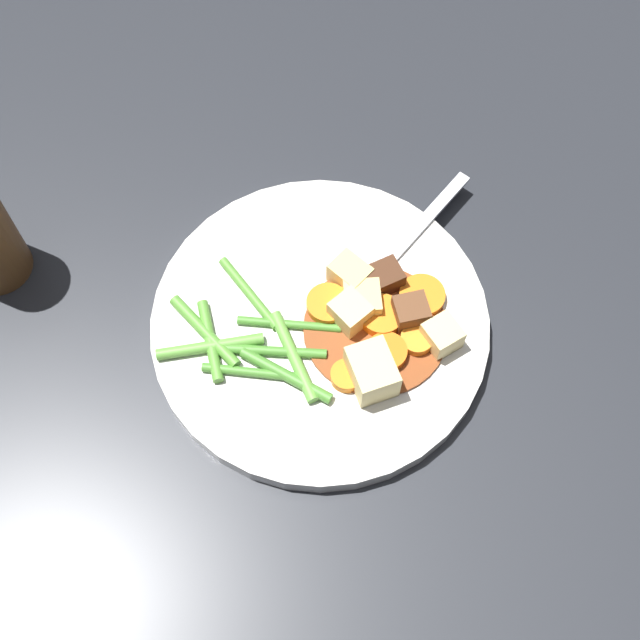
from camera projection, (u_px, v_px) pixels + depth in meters
name	position (u px, v px, depth m)	size (l,w,h in m)	color
ground_plane	(320.00, 329.00, 0.67)	(3.00, 3.00, 0.00)	#26282D
dinner_plate	(320.00, 325.00, 0.66)	(0.26, 0.26, 0.02)	white
stew_sauce	(376.00, 329.00, 0.65)	(0.11, 0.11, 0.00)	brown
carrot_slice_0	(328.00, 305.00, 0.65)	(0.03, 0.03, 0.01)	orange
carrot_slice_1	(387.00, 353.00, 0.63)	(0.03, 0.03, 0.01)	orange
carrot_slice_2	(422.00, 296.00, 0.65)	(0.04, 0.04, 0.01)	orange
carrot_slice_3	(347.00, 376.00, 0.63)	(0.02, 0.02, 0.01)	orange
carrot_slice_4	(381.00, 312.00, 0.65)	(0.03, 0.03, 0.01)	orange
carrot_slice_5	(417.00, 340.00, 0.64)	(0.02, 0.02, 0.01)	orange
potato_chunk_0	(362.00, 301.00, 0.65)	(0.03, 0.03, 0.02)	#E5CC7A
potato_chunk_1	(442.00, 335.00, 0.63)	(0.02, 0.02, 0.02)	#EAD68C
potato_chunk_2	(350.00, 275.00, 0.66)	(0.02, 0.03, 0.02)	#E5CC7A
potato_chunk_3	(372.00, 372.00, 0.62)	(0.03, 0.04, 0.03)	#EAD68C
potato_chunk_4	(350.00, 318.00, 0.64)	(0.02, 0.03, 0.02)	#EAD68C
meat_chunk_0	(411.00, 318.00, 0.64)	(0.02, 0.02, 0.02)	brown
meat_chunk_1	(383.00, 279.00, 0.65)	(0.02, 0.03, 0.02)	#4C2B19
green_bean_0	(205.00, 332.00, 0.64)	(0.01, 0.01, 0.07)	#599E38
green_bean_1	(286.00, 375.00, 0.63)	(0.01, 0.01, 0.08)	#4C8E33
green_bean_2	(210.00, 341.00, 0.64)	(0.01, 0.01, 0.07)	#599E38
green_bean_3	(249.00, 293.00, 0.66)	(0.01, 0.01, 0.07)	#599E38
green_bean_4	(250.00, 372.00, 0.63)	(0.01, 0.01, 0.07)	#4C8E33
green_bean_5	(210.00, 347.00, 0.64)	(0.01, 0.01, 0.08)	#66AD42
green_bean_6	(294.00, 357.00, 0.63)	(0.01, 0.01, 0.08)	#66AD42
green_bean_7	(274.00, 351.00, 0.63)	(0.01, 0.01, 0.08)	#4C8E33
green_bean_8	(289.00, 324.00, 0.65)	(0.01, 0.01, 0.08)	#4C8E33
fork	(396.00, 252.00, 0.68)	(0.12, 0.15, 0.00)	silver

